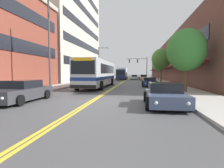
% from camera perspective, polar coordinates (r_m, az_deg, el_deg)
% --- Properties ---
extents(ground_plane, '(240.00, 240.00, 0.00)m').
position_cam_1_polar(ground_plane, '(47.79, 4.95, 1.50)').
color(ground_plane, '#4C4C4F').
extents(sidewalk_left, '(3.48, 106.00, 0.13)m').
position_cam_1_polar(sidewalk_left, '(48.76, -3.58, 1.63)').
color(sidewalk_left, '#B2ADA5').
rests_on(sidewalk_left, ground_plane).
extents(sidewalk_right, '(3.48, 106.00, 0.13)m').
position_cam_1_polar(sidewalk_right, '(47.91, 13.63, 1.49)').
color(sidewalk_right, '#B2ADA5').
rests_on(sidewalk_right, ground_plane).
extents(centre_line, '(0.34, 106.00, 0.01)m').
position_cam_1_polar(centre_line, '(47.79, 4.95, 1.50)').
color(centre_line, yellow).
rests_on(centre_line, ground_plane).
extents(office_tower_left, '(12.08, 27.64, 24.03)m').
position_cam_1_polar(office_tower_left, '(45.17, -16.15, 16.60)').
color(office_tower_left, beige).
rests_on(office_tower_left, ground_plane).
extents(storefront_row_right, '(9.10, 68.00, 8.92)m').
position_cam_1_polar(storefront_row_right, '(48.86, 20.75, 6.55)').
color(storefront_row_right, brown).
rests_on(storefront_row_right, ground_plane).
extents(city_bus, '(2.87, 12.32, 3.23)m').
position_cam_1_polar(city_bus, '(22.16, -4.56, 3.73)').
color(city_bus, silver).
rests_on(city_bus, ground_plane).
extents(car_dark_grey_parked_left_near, '(2.09, 4.68, 1.33)m').
position_cam_1_polar(car_dark_grey_parked_left_near, '(12.34, -27.45, -2.22)').
color(car_dark_grey_parked_left_near, '#38383D').
rests_on(car_dark_grey_parked_left_near, ground_plane).
extents(car_red_parked_left_mid, '(2.15, 4.76, 1.44)m').
position_cam_1_polar(car_red_parked_left_mid, '(42.63, -1.26, 2.15)').
color(car_red_parked_left_mid, maroon).
rests_on(car_red_parked_left_mid, ground_plane).
extents(car_champagne_parked_left_far, '(2.03, 4.20, 1.36)m').
position_cam_1_polar(car_champagne_parked_left_far, '(36.56, -2.88, 1.84)').
color(car_champagne_parked_left_far, beige).
rests_on(car_champagne_parked_left_far, ground_plane).
extents(car_slate_blue_parked_right_foreground, '(2.16, 4.16, 1.26)m').
position_cam_1_polar(car_slate_blue_parked_right_foreground, '(9.91, 16.83, -3.51)').
color(car_slate_blue_parked_right_foreground, '#475675').
rests_on(car_slate_blue_parked_right_foreground, ground_plane).
extents(car_navy_parked_right_mid, '(2.02, 4.45, 1.20)m').
position_cam_1_polar(car_navy_parked_right_mid, '(23.78, 12.21, 0.63)').
color(car_navy_parked_right_mid, '#19234C').
rests_on(car_navy_parked_right_mid, ground_plane).
extents(car_beige_parked_right_far, '(1.99, 4.66, 1.36)m').
position_cam_1_polar(car_beige_parked_right_far, '(44.43, 10.26, 2.10)').
color(car_beige_parked_right_far, '#BCAD89').
rests_on(car_beige_parked_right_far, ground_plane).
extents(car_white_moving_lead, '(2.01, 4.81, 1.26)m').
position_cam_1_polar(car_white_moving_lead, '(48.45, 7.36, 2.21)').
color(car_white_moving_lead, white).
rests_on(car_white_moving_lead, ground_plane).
extents(box_truck, '(2.59, 7.73, 3.09)m').
position_cam_1_polar(box_truck, '(45.75, 3.25, 3.41)').
color(box_truck, '#19234C').
rests_on(box_truck, ground_plane).
extents(traffic_signal_mast, '(5.45, 0.38, 5.86)m').
position_cam_1_polar(traffic_signal_mast, '(46.60, 8.97, 6.54)').
color(traffic_signal_mast, '#47474C').
rests_on(traffic_signal_mast, ground_plane).
extents(street_lamp_left_near, '(2.63, 0.28, 8.93)m').
position_cam_1_polar(street_lamp_left_near, '(17.58, -18.87, 14.90)').
color(street_lamp_left_near, '#47474C').
rests_on(street_lamp_left_near, ground_plane).
extents(street_lamp_left_far, '(2.43, 0.28, 7.18)m').
position_cam_1_polar(street_lamp_left_far, '(37.11, -3.79, 7.58)').
color(street_lamp_left_far, '#47474C').
rests_on(street_lamp_left_far, ground_plane).
extents(street_tree_right_near, '(3.37, 3.37, 5.51)m').
position_cam_1_polar(street_tree_right_near, '(16.82, 23.10, 10.14)').
color(street_tree_right_near, brown).
rests_on(street_tree_right_near, sidewalk_right).
extents(street_tree_right_mid, '(3.02, 3.02, 5.57)m').
position_cam_1_polar(street_tree_right_mid, '(29.54, 15.74, 7.84)').
color(street_tree_right_mid, brown).
rests_on(street_tree_right_mid, sidewalk_right).
extents(street_tree_right_far, '(2.58, 2.58, 4.93)m').
position_cam_1_polar(street_tree_right_far, '(41.83, 14.98, 6.05)').
color(street_tree_right_far, brown).
rests_on(street_tree_right_far, sidewalk_right).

